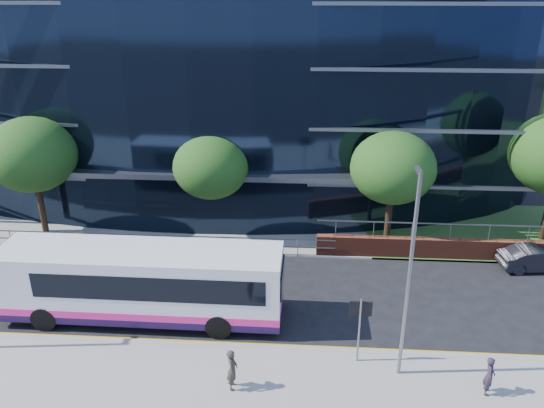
# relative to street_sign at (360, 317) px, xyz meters

# --- Properties ---
(ground) EXTENTS (200.00, 200.00, 0.00)m
(ground) POSITION_rel_street_sign_xyz_m (-4.50, 1.59, -2.15)
(ground) COLOR black
(ground) RESTS_ON ground
(kerb) EXTENTS (80.00, 0.25, 0.16)m
(kerb) POSITION_rel_street_sign_xyz_m (-4.50, 0.59, -2.07)
(kerb) COLOR gray
(kerb) RESTS_ON ground
(yellow_line_outer) EXTENTS (80.00, 0.08, 0.01)m
(yellow_line_outer) POSITION_rel_street_sign_xyz_m (-4.50, 0.79, -2.14)
(yellow_line_outer) COLOR gold
(yellow_line_outer) RESTS_ON ground
(yellow_line_inner) EXTENTS (80.00, 0.08, 0.01)m
(yellow_line_inner) POSITION_rel_street_sign_xyz_m (-4.50, 0.94, -2.14)
(yellow_line_inner) COLOR gold
(yellow_line_inner) RESTS_ON ground
(far_forecourt) EXTENTS (50.00, 8.00, 0.10)m
(far_forecourt) POSITION_rel_street_sign_xyz_m (-10.50, 12.59, -2.10)
(far_forecourt) COLOR gray
(far_forecourt) RESTS_ON ground
(glass_office) EXTENTS (44.00, 23.10, 16.00)m
(glass_office) POSITION_rel_street_sign_xyz_m (-8.50, 22.44, 5.85)
(glass_office) COLOR black
(glass_office) RESTS_ON ground
(guard_railings) EXTENTS (24.00, 0.05, 1.10)m
(guard_railings) POSITION_rel_street_sign_xyz_m (-12.50, 8.59, -1.33)
(guard_railings) COLOR slate
(guard_railings) RESTS_ON ground
(apartment_block) EXTENTS (60.00, 42.00, 30.00)m
(apartment_block) POSITION_rel_street_sign_xyz_m (27.50, 58.80, 8.96)
(apartment_block) COLOR #2D511E
(apartment_block) RESTS_ON ground
(street_sign) EXTENTS (0.85, 0.09, 2.80)m
(street_sign) POSITION_rel_street_sign_xyz_m (0.00, 0.00, 0.00)
(street_sign) COLOR slate
(street_sign) RESTS_ON pavement_near
(tree_far_a) EXTENTS (4.95, 4.95, 6.98)m
(tree_far_a) POSITION_rel_street_sign_xyz_m (-17.50, 10.59, 2.71)
(tree_far_a) COLOR black
(tree_far_a) RESTS_ON ground
(tree_far_b) EXTENTS (4.29, 4.29, 6.05)m
(tree_far_b) POSITION_rel_street_sign_xyz_m (-7.50, 11.09, 2.06)
(tree_far_b) COLOR black
(tree_far_b) RESTS_ON ground
(tree_far_c) EXTENTS (4.62, 4.62, 6.51)m
(tree_far_c) POSITION_rel_street_sign_xyz_m (2.50, 10.59, 2.39)
(tree_far_c) COLOR black
(tree_far_c) RESTS_ON ground
(tree_dist_e) EXTENTS (4.62, 4.62, 6.51)m
(tree_dist_e) POSITION_rel_street_sign_xyz_m (19.50, 41.59, 2.39)
(tree_dist_e) COLOR black
(tree_dist_e) RESTS_ON ground
(streetlight_east) EXTENTS (0.15, 0.77, 8.00)m
(streetlight_east) POSITION_rel_street_sign_xyz_m (1.50, -0.59, 2.29)
(streetlight_east) COLOR slate
(streetlight_east) RESTS_ON pavement_near
(city_bus) EXTENTS (12.22, 2.89, 3.30)m
(city_bus) POSITION_rel_street_sign_xyz_m (-9.01, 2.54, -0.40)
(city_bus) COLOR silver
(city_bus) RESTS_ON ground
(parked_car) EXTENTS (3.94, 1.77, 1.26)m
(parked_car) POSITION_rel_street_sign_xyz_m (9.81, 8.09, -1.52)
(parked_car) COLOR black
(parked_car) RESTS_ON ground
(pedestrian) EXTENTS (0.48, 0.62, 1.51)m
(pedestrian) POSITION_rel_street_sign_xyz_m (4.48, -1.47, -1.25)
(pedestrian) COLOR #2D2132
(pedestrian) RESTS_ON pavement_near
(pedestrian_b) EXTENTS (0.40, 0.60, 1.61)m
(pedestrian_b) POSITION_rel_street_sign_xyz_m (-4.61, -1.83, -1.19)
(pedestrian_b) COLOR #383227
(pedestrian_b) RESTS_ON pavement_near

